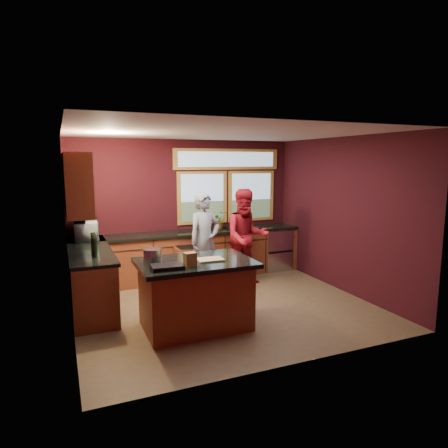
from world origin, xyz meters
TOP-DOWN VIEW (x-y plane):
  - floor at (0.00, 0.00)m, footprint 4.50×4.50m
  - room_shell at (-0.60, 0.32)m, footprint 4.52×4.02m
  - back_counter at (0.20, 1.70)m, footprint 4.50×0.64m
  - left_counter at (-1.95, 0.85)m, footprint 0.64×2.30m
  - island at (-0.67, -0.59)m, footprint 1.55×1.05m
  - person_grey at (0.04, 1.00)m, footprint 0.72×0.57m
  - person_red at (0.84, 0.95)m, footprint 0.96×0.80m
  - microwave at (-1.92, 1.60)m, footprint 0.42×0.60m
  - potted_plant at (0.62, 1.75)m, footprint 0.32×0.28m
  - paper_towel at (1.05, 1.70)m, footprint 0.12×0.12m
  - cutting_board at (-0.47, -0.64)m, footprint 0.36×0.26m
  - stock_pot at (-1.22, -0.44)m, footprint 0.24×0.24m
  - paper_bag at (-0.82, -0.84)m, footprint 0.16×0.14m
  - black_tray at (-1.12, -0.84)m, footprint 0.41×0.30m

SIDE VIEW (x-z plane):
  - floor at x=0.00m, z-range 0.00..0.00m
  - back_counter at x=0.20m, z-range 0.00..0.93m
  - left_counter at x=-1.95m, z-range 0.00..0.93m
  - island at x=-0.67m, z-range 0.01..0.95m
  - person_grey at x=0.04m, z-range 0.00..1.74m
  - person_red at x=0.84m, z-range 0.00..1.78m
  - cutting_board at x=-0.47m, z-range 0.94..0.96m
  - black_tray at x=-1.12m, z-range 0.94..0.99m
  - stock_pot at x=-1.22m, z-range 0.94..1.12m
  - paper_bag at x=-0.82m, z-range 0.94..1.12m
  - paper_towel at x=1.05m, z-range 0.93..1.21m
  - microwave at x=-1.92m, z-range 0.93..1.25m
  - potted_plant at x=0.62m, z-range 0.93..1.29m
  - room_shell at x=-0.60m, z-range 0.44..3.15m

